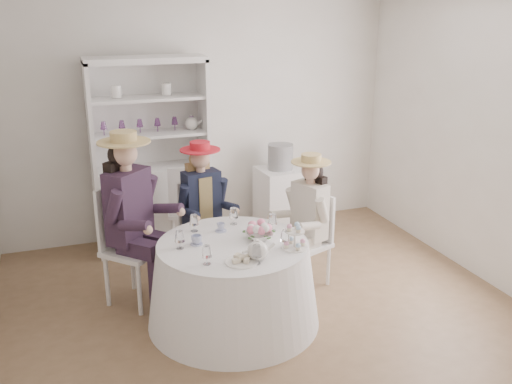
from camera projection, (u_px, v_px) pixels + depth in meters
name	position (u px, v px, depth m)	size (l,w,h in m)	color
ground	(260.00, 307.00, 5.09)	(4.50, 4.50, 0.00)	brown
wall_back	(200.00, 117.00, 6.45)	(4.50, 4.50, 0.00)	silver
wall_front	(396.00, 258.00, 2.88)	(4.50, 4.50, 0.00)	silver
wall_right	(483.00, 140.00, 5.38)	(4.50, 4.50, 0.00)	silver
tea_table	(233.00, 283.00, 4.76)	(1.45, 1.45, 0.72)	white
hutch	(152.00, 182.00, 6.17)	(1.28, 0.61, 2.07)	silver
side_table	(280.00, 200.00, 6.70)	(0.49, 0.49, 0.76)	silver
hatbox	(280.00, 157.00, 6.53)	(0.29, 0.29, 0.29)	black
guest_left	(131.00, 210.00, 4.91)	(0.66, 0.67, 1.57)	silver
guest_mid	(203.00, 202.00, 5.48)	(0.50, 0.53, 1.35)	silver
guest_right	(308.00, 213.00, 5.28)	(0.53, 0.49, 1.29)	silver
spare_chair	(187.00, 207.00, 6.02)	(0.48, 0.48, 1.00)	silver
teacup_a	(197.00, 240.00, 4.61)	(0.09, 0.09, 0.07)	white
teacup_b	(221.00, 228.00, 4.88)	(0.07, 0.07, 0.07)	white
teacup_c	(253.00, 227.00, 4.89)	(0.09, 0.09, 0.07)	white
flower_bowl	(259.00, 237.00, 4.70)	(0.22, 0.22, 0.06)	white
flower_arrangement	(259.00, 228.00, 4.71)	(0.19, 0.19, 0.07)	pink
table_teapot	(258.00, 251.00, 4.34)	(0.23, 0.16, 0.17)	white
sandwich_plate	(242.00, 261.00, 4.30)	(0.25, 0.25, 0.06)	white
cupcake_stand	(295.00, 239.00, 4.54)	(0.21, 0.21, 0.20)	white
stemware_set	(233.00, 235.00, 4.62)	(0.91, 0.91, 0.15)	white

